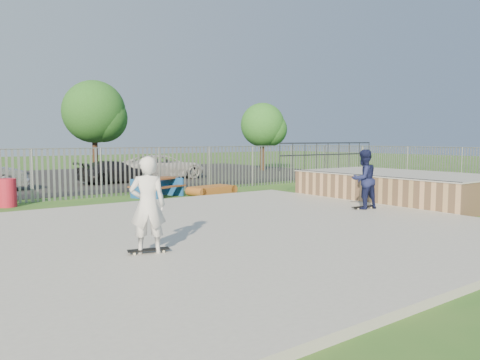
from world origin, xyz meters
TOP-DOWN VIEW (x-y plane):
  - ground at (0.00, 0.00)m, footprint 120.00×120.00m
  - concrete_slab at (0.00, 0.00)m, footprint 15.00×12.00m
  - quarter_pipe at (9.50, 1.04)m, footprint 5.50×7.05m
  - fence at (1.00, 4.59)m, footprint 26.04×16.02m
  - picnic_table at (2.84, 7.68)m, footprint 2.28×2.10m
  - funbox at (5.13, 7.12)m, footprint 1.96×1.21m
  - trash_bin_red at (-2.61, 8.25)m, footprint 0.60×0.60m
  - parking_lot at (0.00, 19.00)m, footprint 40.00×18.00m
  - car_dark at (3.77, 14.50)m, footprint 4.23×2.01m
  - car_white at (7.07, 15.39)m, footprint 5.15×2.50m
  - tree_mid at (4.49, 19.62)m, footprint 3.90×3.90m
  - tree_right at (16.53, 17.70)m, footprint 3.27×3.27m
  - skateboard_a at (6.19, -0.01)m, footprint 0.82×0.30m
  - skateboard_b at (-1.82, -1.29)m, footprint 0.82×0.42m
  - skater_navy at (6.19, -0.01)m, footprint 0.99×0.82m
  - skater_white at (-1.82, -1.29)m, footprint 0.81×0.71m

SIDE VIEW (x-z plane):
  - ground at x=0.00m, z-range 0.00..0.00m
  - parking_lot at x=0.00m, z-range 0.00..0.02m
  - concrete_slab at x=0.00m, z-range 0.00..0.15m
  - funbox at x=5.13m, z-range 0.00..0.37m
  - skateboard_a at x=6.19m, z-range 0.15..0.23m
  - skateboard_b at x=-1.82m, z-range 0.15..0.23m
  - picnic_table at x=2.84m, z-range 0.01..0.79m
  - trash_bin_red at x=-2.61m, z-range 0.00..0.99m
  - quarter_pipe at x=9.50m, z-range -0.54..1.65m
  - car_dark at x=3.77m, z-range 0.02..1.21m
  - car_white at x=7.07m, z-range 0.02..1.43m
  - fence at x=1.00m, z-range 0.00..2.00m
  - skater_navy at x=6.19m, z-range 0.15..2.03m
  - skater_white at x=-1.82m, z-range 0.15..2.03m
  - tree_right at x=16.53m, z-range 0.87..5.92m
  - tree_mid at x=4.49m, z-range 1.04..7.05m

